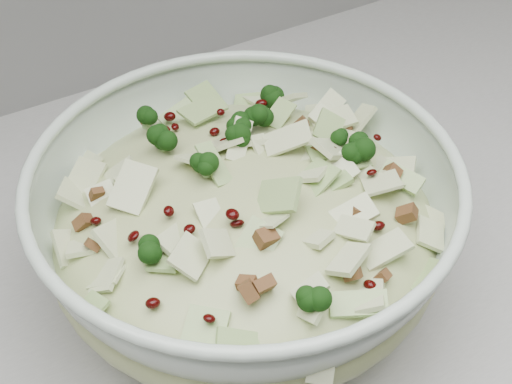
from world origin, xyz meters
TOP-DOWN VIEW (x-y plane):
  - counter at (0.00, 1.70)m, footprint 3.60×0.60m
  - mixing_bowl at (-0.27, 1.60)m, footprint 0.39×0.39m
  - salad at (-0.27, 1.60)m, footprint 0.34×0.34m

SIDE VIEW (x-z plane):
  - counter at x=0.00m, z-range 0.00..0.90m
  - mixing_bowl at x=-0.27m, z-range 0.90..1.04m
  - salad at x=-0.27m, z-range 0.93..1.07m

